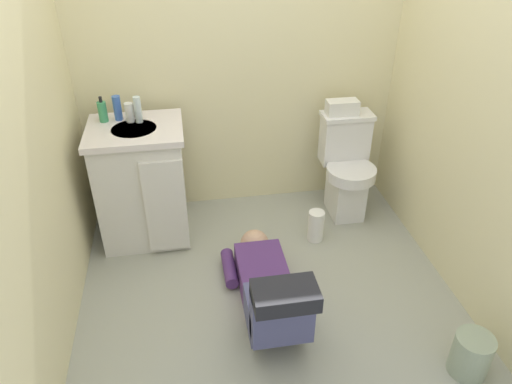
{
  "coord_description": "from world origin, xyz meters",
  "views": [
    {
      "loc": [
        -0.43,
        -2.13,
        2.07
      ],
      "look_at": [
        0.0,
        0.4,
        0.45
      ],
      "focal_mm": 33.59,
      "sensor_mm": 36.0,
      "label": 1
    }
  ],
  "objects_px": {
    "vanity_cabinet": "(143,182)",
    "bottle_clear": "(138,110)",
    "bottle_blue": "(117,108)",
    "trash_can": "(471,355)",
    "faucet": "(134,111)",
    "paper_towel_roll": "(316,226)",
    "toilet": "(346,168)",
    "tissue_box": "(342,107)",
    "bottle_white": "(129,113)",
    "soap_dispenser": "(103,111)",
    "person_plumber": "(269,289)"
  },
  "relations": [
    {
      "from": "vanity_cabinet",
      "to": "bottle_clear",
      "type": "bearing_deg",
      "value": 69.81
    },
    {
      "from": "bottle_blue",
      "to": "trash_can",
      "type": "distance_m",
      "value": 2.46
    },
    {
      "from": "faucet",
      "to": "trash_can",
      "type": "distance_m",
      "value": 2.39
    },
    {
      "from": "paper_towel_roll",
      "to": "toilet",
      "type": "bearing_deg",
      "value": 46.8
    },
    {
      "from": "faucet",
      "to": "tissue_box",
      "type": "bearing_deg",
      "value": -0.07
    },
    {
      "from": "faucet",
      "to": "bottle_white",
      "type": "bearing_deg",
      "value": -114.91
    },
    {
      "from": "tissue_box",
      "to": "soap_dispenser",
      "type": "bearing_deg",
      "value": -179.35
    },
    {
      "from": "vanity_cabinet",
      "to": "bottle_clear",
      "type": "height_order",
      "value": "bottle_clear"
    },
    {
      "from": "faucet",
      "to": "paper_towel_roll",
      "type": "distance_m",
      "value": 1.43
    },
    {
      "from": "bottle_blue",
      "to": "paper_towel_roll",
      "type": "xyz_separation_m",
      "value": [
        1.25,
        -0.41,
        -0.79
      ]
    },
    {
      "from": "tissue_box",
      "to": "bottle_white",
      "type": "distance_m",
      "value": 1.43
    },
    {
      "from": "toilet",
      "to": "vanity_cabinet",
      "type": "xyz_separation_m",
      "value": [
        -1.44,
        -0.05,
        0.05
      ]
    },
    {
      "from": "trash_can",
      "to": "vanity_cabinet",
      "type": "bearing_deg",
      "value": 138.08
    },
    {
      "from": "paper_towel_roll",
      "to": "vanity_cabinet",
      "type": "bearing_deg",
      "value": 166.92
    },
    {
      "from": "vanity_cabinet",
      "to": "tissue_box",
      "type": "xyz_separation_m",
      "value": [
        1.4,
        0.14,
        0.38
      ]
    },
    {
      "from": "trash_can",
      "to": "bottle_white",
      "type": "bearing_deg",
      "value": 136.73
    },
    {
      "from": "toilet",
      "to": "bottle_white",
      "type": "xyz_separation_m",
      "value": [
        -1.47,
        0.04,
        0.51
      ]
    },
    {
      "from": "toilet",
      "to": "tissue_box",
      "type": "distance_m",
      "value": 0.44
    },
    {
      "from": "tissue_box",
      "to": "soap_dispenser",
      "type": "height_order",
      "value": "soap_dispenser"
    },
    {
      "from": "vanity_cabinet",
      "to": "paper_towel_roll",
      "type": "height_order",
      "value": "vanity_cabinet"
    },
    {
      "from": "vanity_cabinet",
      "to": "faucet",
      "type": "distance_m",
      "value": 0.47
    },
    {
      "from": "soap_dispenser",
      "to": "bottle_white",
      "type": "height_order",
      "value": "soap_dispenser"
    },
    {
      "from": "bottle_clear",
      "to": "paper_towel_roll",
      "type": "distance_m",
      "value": 1.41
    },
    {
      "from": "bottle_blue",
      "to": "bottle_white",
      "type": "height_order",
      "value": "bottle_blue"
    },
    {
      "from": "bottle_white",
      "to": "bottle_clear",
      "type": "distance_m",
      "value": 0.06
    },
    {
      "from": "faucet",
      "to": "soap_dispenser",
      "type": "bearing_deg",
      "value": -173.99
    },
    {
      "from": "vanity_cabinet",
      "to": "toilet",
      "type": "bearing_deg",
      "value": 2.13
    },
    {
      "from": "faucet",
      "to": "soap_dispenser",
      "type": "relative_size",
      "value": 0.6
    },
    {
      "from": "toilet",
      "to": "faucet",
      "type": "height_order",
      "value": "faucet"
    },
    {
      "from": "faucet",
      "to": "bottle_white",
      "type": "distance_m",
      "value": 0.06
    },
    {
      "from": "toilet",
      "to": "bottle_blue",
      "type": "bearing_deg",
      "value": 176.77
    },
    {
      "from": "vanity_cabinet",
      "to": "soap_dispenser",
      "type": "bearing_deg",
      "value": 146.9
    },
    {
      "from": "faucet",
      "to": "tissue_box",
      "type": "height_order",
      "value": "faucet"
    },
    {
      "from": "tissue_box",
      "to": "trash_can",
      "type": "bearing_deg",
      "value": -82.43
    },
    {
      "from": "bottle_blue",
      "to": "bottle_white",
      "type": "distance_m",
      "value": 0.09
    },
    {
      "from": "tissue_box",
      "to": "trash_can",
      "type": "relative_size",
      "value": 0.93
    },
    {
      "from": "trash_can",
      "to": "paper_towel_roll",
      "type": "distance_m",
      "value": 1.27
    },
    {
      "from": "tissue_box",
      "to": "bottle_blue",
      "type": "relative_size",
      "value": 1.39
    },
    {
      "from": "soap_dispenser",
      "to": "tissue_box",
      "type": "bearing_deg",
      "value": 0.65
    },
    {
      "from": "faucet",
      "to": "bottle_clear",
      "type": "distance_m",
      "value": 0.08
    },
    {
      "from": "soap_dispenser",
      "to": "bottle_blue",
      "type": "bearing_deg",
      "value": 9.12
    },
    {
      "from": "soap_dispenser",
      "to": "trash_can",
      "type": "bearing_deg",
      "value": -41.08
    },
    {
      "from": "soap_dispenser",
      "to": "bottle_blue",
      "type": "relative_size",
      "value": 1.05
    },
    {
      "from": "faucet",
      "to": "person_plumber",
      "type": "height_order",
      "value": "faucet"
    },
    {
      "from": "bottle_white",
      "to": "soap_dispenser",
      "type": "bearing_deg",
      "value": 169.54
    },
    {
      "from": "soap_dispenser",
      "to": "faucet",
      "type": "bearing_deg",
      "value": 6.01
    },
    {
      "from": "bottle_blue",
      "to": "toilet",
      "type": "bearing_deg",
      "value": -3.23
    },
    {
      "from": "toilet",
      "to": "soap_dispenser",
      "type": "bearing_deg",
      "value": 177.47
    },
    {
      "from": "tissue_box",
      "to": "bottle_blue",
      "type": "distance_m",
      "value": 1.5
    },
    {
      "from": "person_plumber",
      "to": "faucet",
      "type": "bearing_deg",
      "value": 124.14
    }
  ]
}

